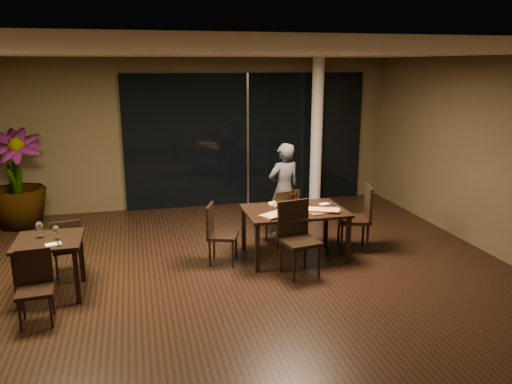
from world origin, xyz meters
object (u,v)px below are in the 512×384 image
object	(u,v)px
chair_main_far	(284,214)
chair_side_near	(35,283)
side_table	(49,249)
chair_main_near	(297,234)
bottle_a	(292,199)
chair_main_right	(360,214)
bottle_c	(292,198)
chair_side_far	(67,245)
bottle_b	(296,201)
diner	(284,190)
chair_main_left	(217,231)
potted_plant	(16,179)
main_table	(295,214)

from	to	relation	value
chair_main_far	chair_side_near	size ratio (longest dim) A/B	1.11
side_table	chair_main_near	distance (m)	3.24
chair_main_near	bottle_a	xyz separation A→B (m)	(0.13, 0.63, 0.33)
chair_main_right	bottle_c	bearing A→B (deg)	-76.19
chair_main_far	chair_side_far	world-z (taller)	chair_main_far
chair_main_far	chair_main_right	xyz separation A→B (m)	(1.09, -0.49, 0.07)
chair_side_near	bottle_b	distance (m)	3.70
diner	chair_side_near	bearing A→B (deg)	17.15
chair_main_left	chair_side_near	world-z (taller)	chair_main_left
chair_main_far	bottle_b	xyz separation A→B (m)	(0.02, -0.54, 0.36)
chair_main_far	chair_side_far	size ratio (longest dim) A/B	1.10
chair_main_far	chair_side_far	distance (m)	3.30
diner	potted_plant	distance (m)	4.78
main_table	chair_main_right	bearing A→B (deg)	2.60
chair_main_near	bottle_c	xyz separation A→B (m)	(0.15, 0.69, 0.32)
main_table	chair_main_near	xyz separation A→B (m)	(-0.16, -0.59, -0.10)
chair_side_near	side_table	bearing A→B (deg)	79.41
side_table	chair_main_near	size ratio (longest dim) A/B	0.77
chair_main_far	potted_plant	size ratio (longest dim) A/B	0.53
side_table	chair_main_far	size ratio (longest dim) A/B	0.86
chair_side_far	bottle_c	xyz separation A→B (m)	(3.25, 0.07, 0.43)
main_table	chair_main_far	distance (m)	0.56
bottle_b	chair_main_right	bearing A→B (deg)	2.92
diner	bottle_a	bearing A→B (deg)	66.31
main_table	chair_side_far	xyz separation A→B (m)	(-3.26, 0.02, -0.21)
bottle_a	chair_main_near	bearing A→B (deg)	-101.84
bottle_c	main_table	bearing A→B (deg)	-85.64
main_table	diner	xyz separation A→B (m)	(0.14, 1.02, 0.12)
chair_main_far	bottle_a	bearing A→B (deg)	72.20
chair_side_far	chair_main_near	bearing A→B (deg)	159.25
chair_main_far	potted_plant	bearing A→B (deg)	-40.26
bottle_b	bottle_c	bearing A→B (deg)	104.91
chair_main_near	bottle_a	bearing A→B (deg)	67.73
chair_main_left	chair_main_right	xyz separation A→B (m)	(2.26, 0.01, 0.09)
chair_main_near	potted_plant	size ratio (longest dim) A/B	0.59
diner	bottle_b	world-z (taller)	diner
chair_side_far	bottle_b	size ratio (longest dim) A/B	3.24
chair_main_near	chair_side_near	size ratio (longest dim) A/B	1.23
chair_main_far	bottle_c	xyz separation A→B (m)	(-0.01, -0.44, 0.38)
chair_main_left	chair_main_far	bearing A→B (deg)	-47.28
bottle_a	bottle_b	size ratio (longest dim) A/B	1.23
bottle_a	bottle_c	size ratio (longest dim) A/B	1.06
bottle_a	bottle_c	bearing A→B (deg)	73.60
chair_main_near	chair_side_near	distance (m)	3.37
chair_side_far	chair_main_right	bearing A→B (deg)	170.84
side_table	chair_main_right	bearing A→B (deg)	6.97
side_table	bottle_a	bearing A→B (deg)	9.02
main_table	diner	size ratio (longest dim) A/B	0.94
side_table	bottle_b	world-z (taller)	bottle_b
bottle_b	side_table	bearing A→B (deg)	-171.77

